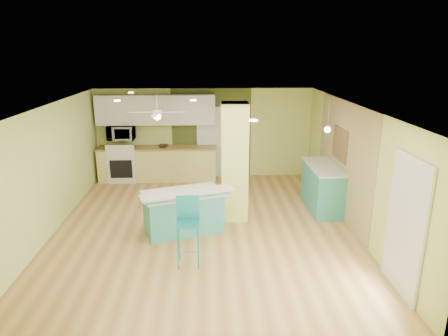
{
  "coord_description": "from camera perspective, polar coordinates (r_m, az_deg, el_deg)",
  "views": [
    {
      "loc": [
        0.11,
        -7.52,
        3.54
      ],
      "look_at": [
        0.43,
        0.4,
        1.16
      ],
      "focal_mm": 32.0,
      "sensor_mm": 36.0,
      "label": 1
    }
  ],
  "objects": [
    {
      "name": "stove",
      "position": [
        11.39,
        -14.18,
        0.51
      ],
      "size": [
        0.76,
        0.66,
        1.08
      ],
      "color": "silver",
      "rests_on": "floor"
    },
    {
      "name": "ceiling_fan",
      "position": [
        9.71,
        -9.53,
        7.83
      ],
      "size": [
        1.41,
        1.41,
        0.61
      ],
      "color": "white",
      "rests_on": "ceiling"
    },
    {
      "name": "wall_left",
      "position": [
        8.45,
        -23.82,
        -0.46
      ],
      "size": [
        0.01,
        7.0,
        2.5
      ],
      "primitive_type": "cube",
      "color": "#C8D270",
      "rests_on": "floor"
    },
    {
      "name": "column",
      "position": [
        8.36,
        1.49,
        0.81
      ],
      "size": [
        0.55,
        0.55,
        2.5
      ],
      "primitive_type": "cube",
      "color": "#CBD864",
      "rests_on": "floor"
    },
    {
      "name": "french_door",
      "position": [
        6.45,
        24.46,
        -7.57
      ],
      "size": [
        0.04,
        1.08,
        2.1
      ],
      "primitive_type": "cube",
      "color": "silver",
      "rests_on": "floor"
    },
    {
      "name": "side_counter",
      "position": [
        9.35,
        13.92,
        -2.66
      ],
      "size": [
        0.68,
        1.59,
        1.03
      ],
      "color": "teal",
      "rests_on": "floor"
    },
    {
      "name": "ceiling",
      "position": [
        7.59,
        -3.15,
        8.86
      ],
      "size": [
        6.0,
        7.0,
        0.01
      ],
      "primitive_type": "cube",
      "color": "white",
      "rests_on": "wall_back"
    },
    {
      "name": "wall_right",
      "position": [
        8.38,
        18.01,
        0.02
      ],
      "size": [
        0.01,
        7.0,
        2.5
      ],
      "primitive_type": "cube",
      "color": "#C8D270",
      "rests_on": "floor"
    },
    {
      "name": "peninsula",
      "position": [
        8.02,
        -5.79,
        -6.11
      ],
      "size": [
        1.89,
        1.45,
        0.95
      ],
      "rotation": [
        0.0,
        0.0,
        0.34
      ],
      "color": "teal",
      "rests_on": "floor"
    },
    {
      "name": "canister",
      "position": [
        7.78,
        -3.45,
        -3.11
      ],
      "size": [
        0.15,
        0.15,
        0.16
      ],
      "primitive_type": "cylinder",
      "color": "gold",
      "rests_on": "peninsula"
    },
    {
      "name": "wall_decor",
      "position": [
        9.02,
        16.24,
        3.3
      ],
      "size": [
        0.03,
        0.9,
        0.7
      ],
      "primitive_type": "cube",
      "color": "brown",
      "rests_on": "wood_panel"
    },
    {
      "name": "interior_door",
      "position": [
        11.27,
        -1.8,
        3.69
      ],
      "size": [
        0.82,
        0.05,
        2.0
      ],
      "primitive_type": "cube",
      "color": "silver",
      "rests_on": "floor"
    },
    {
      "name": "bar_stool",
      "position": [
        6.75,
        -5.17,
        -7.36
      ],
      "size": [
        0.4,
        0.4,
        1.19
      ],
      "rotation": [
        0.0,
        0.0,
        0.02
      ],
      "color": "teal",
      "rests_on": "floor"
    },
    {
      "name": "wall_back",
      "position": [
        11.26,
        -2.83,
        4.96
      ],
      "size": [
        6.0,
        0.01,
        2.5
      ],
      "primitive_type": "cube",
      "color": "#C8D270",
      "rests_on": "floor"
    },
    {
      "name": "olive_accent",
      "position": [
        11.25,
        -1.81,
        4.96
      ],
      "size": [
        2.2,
        0.02,
        2.5
      ],
      "primitive_type": "cube",
      "color": "#444C1E",
      "rests_on": "floor"
    },
    {
      "name": "fruit_bowl",
      "position": [
        11.07,
        -8.69,
        3.13
      ],
      "size": [
        0.35,
        0.35,
        0.07
      ],
      "primitive_type": "imported",
      "rotation": [
        0.0,
        0.0,
        -0.33
      ],
      "color": "#3D2419",
      "rests_on": "kitchen_run"
    },
    {
      "name": "microwave",
      "position": [
        11.19,
        -14.49,
        4.9
      ],
      "size": [
        0.7,
        0.48,
        0.39
      ],
      "primitive_type": "imported",
      "color": "white",
      "rests_on": "wall_back"
    },
    {
      "name": "wood_panel",
      "position": [
        8.92,
        16.62,
        1.12
      ],
      "size": [
        0.02,
        3.4,
        2.5
      ],
      "primitive_type": "cube",
      "color": "#998457",
      "rests_on": "floor"
    },
    {
      "name": "kitchen_run",
      "position": [
        11.24,
        -9.43,
        0.64
      ],
      "size": [
        3.25,
        0.63,
        0.94
      ],
      "color": "#E5D377",
      "rests_on": "floor"
    },
    {
      "name": "wall_front",
      "position": [
        4.62,
        -3.42,
        -12.99
      ],
      "size": [
        6.0,
        0.01,
        2.5
      ],
      "primitive_type": "cube",
      "color": "#C8D270",
      "rests_on": "floor"
    },
    {
      "name": "floor",
      "position": [
        8.32,
        -2.87,
        -8.54
      ],
      "size": [
        6.0,
        7.0,
        0.01
      ],
      "primitive_type": "cube",
      "color": "#A6723A",
      "rests_on": "ground"
    },
    {
      "name": "pendant_lamp",
      "position": [
        8.81,
        14.56,
        5.35
      ],
      "size": [
        0.14,
        0.14,
        0.69
      ],
      "color": "silver",
      "rests_on": "ceiling"
    },
    {
      "name": "upper_cabinets",
      "position": [
        11.05,
        -9.72,
        8.21
      ],
      "size": [
        3.2,
        0.34,
        0.8
      ],
      "primitive_type": "cube",
      "color": "silver",
      "rests_on": "wall_back"
    }
  ]
}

